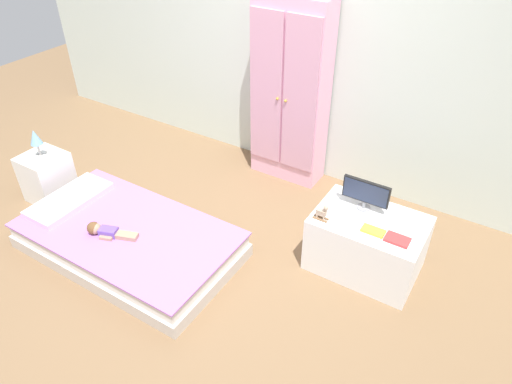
% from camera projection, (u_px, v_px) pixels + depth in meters
% --- Properties ---
extents(ground_plane, '(10.00, 10.00, 0.02)m').
position_uv_depth(ground_plane, '(205.00, 260.00, 3.58)').
color(ground_plane, brown).
extents(back_wall, '(6.40, 0.05, 2.70)m').
position_uv_depth(back_wall, '(309.00, 28.00, 3.87)').
color(back_wall, silver).
rests_on(back_wall, ground_plane).
extents(bed, '(1.66, 0.93, 0.23)m').
position_uv_depth(bed, '(129.00, 240.00, 3.59)').
color(bed, beige).
rests_on(bed, ground_plane).
extents(pillow, '(0.32, 0.67, 0.05)m').
position_uv_depth(pillow, '(69.00, 200.00, 3.78)').
color(pillow, silver).
rests_on(pillow, bed).
extents(doll, '(0.38, 0.20, 0.10)m').
position_uv_depth(doll, '(103.00, 230.00, 3.45)').
color(doll, '#6B4CB2').
rests_on(doll, bed).
extents(nightstand, '(0.35, 0.35, 0.43)m').
position_uv_depth(nightstand, '(48.00, 177.00, 4.10)').
color(nightstand, white).
rests_on(nightstand, ground_plane).
extents(table_lamp, '(0.10, 0.10, 0.25)m').
position_uv_depth(table_lamp, '(35.00, 138.00, 3.87)').
color(table_lamp, '#B7B2AD').
rests_on(table_lamp, nightstand).
extents(wardrobe, '(0.66, 0.31, 1.65)m').
position_uv_depth(wardrobe, '(290.00, 93.00, 4.07)').
color(wardrobe, '#EFADCC').
rests_on(wardrobe, ground_plane).
extents(tv_stand, '(0.77, 0.54, 0.45)m').
position_uv_depth(tv_stand, '(367.00, 243.00, 3.39)').
color(tv_stand, white).
rests_on(tv_stand, ground_plane).
extents(tv_monitor, '(0.34, 0.10, 0.23)m').
position_uv_depth(tv_monitor, '(366.00, 193.00, 3.28)').
color(tv_monitor, '#99999E').
rests_on(tv_monitor, tv_stand).
extents(rocking_horse_toy, '(0.11, 0.04, 0.13)m').
position_uv_depth(rocking_horse_toy, '(323.00, 212.00, 3.22)').
color(rocking_horse_toy, '#8E6642').
rests_on(rocking_horse_toy, tv_stand).
extents(book_yellow, '(0.16, 0.08, 0.02)m').
position_uv_depth(book_yellow, '(373.00, 231.00, 3.14)').
color(book_yellow, gold).
rests_on(book_yellow, tv_stand).
extents(book_red, '(0.16, 0.11, 0.02)m').
position_uv_depth(book_red, '(397.00, 240.00, 3.07)').
color(book_red, '#CC3838').
rests_on(book_red, tv_stand).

